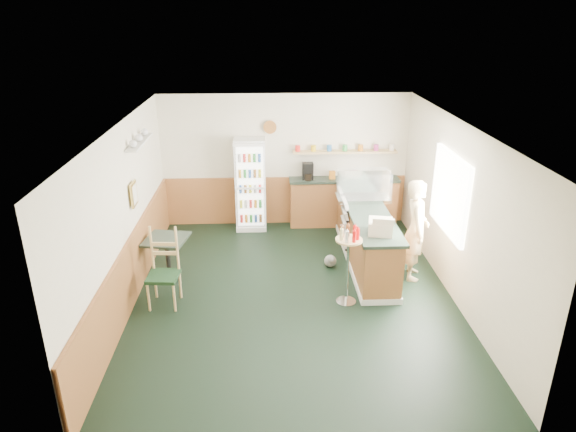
{
  "coord_description": "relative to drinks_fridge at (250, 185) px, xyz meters",
  "views": [
    {
      "loc": [
        -0.39,
        -7.11,
        4.22
      ],
      "look_at": [
        -0.05,
        0.6,
        1.1
      ],
      "focal_mm": 32.0,
      "sensor_mm": 36.0,
      "label": 1
    }
  ],
  "objects": [
    {
      "name": "room_envelope",
      "position": [
        0.48,
        -2.01,
        0.59
      ],
      "size": [
        5.04,
        6.02,
        2.72
      ],
      "color": "beige",
      "rests_on": "ground"
    },
    {
      "name": "display_case",
      "position": [
        2.06,
        -1.2,
        0.35
      ],
      "size": [
        0.95,
        0.5,
        0.54
      ],
      "color": "silver",
      "rests_on": "service_counter"
    },
    {
      "name": "shopkeeper",
      "position": [
        2.76,
        -2.24,
        -0.07
      ],
      "size": [
        0.51,
        0.64,
        1.71
      ],
      "primitive_type": "imported",
      "rotation": [
        0.0,
        0.0,
        1.38
      ],
      "color": "tan",
      "rests_on": "ground"
    },
    {
      "name": "cash_register",
      "position": [
        2.06,
        -2.69,
        0.19
      ],
      "size": [
        0.43,
        0.45,
        0.21
      ],
      "primitive_type": "cube",
      "rotation": [
        0.0,
        0.0,
        -0.21
      ],
      "color": "beige",
      "rests_on": "service_counter"
    },
    {
      "name": "back_counter",
      "position": [
        1.9,
        0.06,
        -0.38
      ],
      "size": [
        2.24,
        0.42,
        1.69
      ],
      "color": "#A36134",
      "rests_on": "ground"
    },
    {
      "name": "newspaper_rack",
      "position": [
        1.7,
        -1.49,
        -0.26
      ],
      "size": [
        0.09,
        0.44,
        0.89
      ],
      "color": "black",
      "rests_on": "ground"
    },
    {
      "name": "cafe_table",
      "position": [
        -1.34,
        -2.11,
        -0.42
      ],
      "size": [
        0.77,
        0.77,
        0.73
      ],
      "rotation": [
        0.0,
        0.0,
        -0.18
      ],
      "color": "black",
      "rests_on": "ground"
    },
    {
      "name": "drinks_fridge",
      "position": [
        0.0,
        0.0,
        0.0
      ],
      "size": [
        0.61,
        0.53,
        1.86
      ],
      "color": "white",
      "rests_on": "ground"
    },
    {
      "name": "condiment_stand",
      "position": [
        1.52,
        -3.02,
        -0.1
      ],
      "size": [
        0.4,
        0.4,
        1.25
      ],
      "rotation": [
        0.0,
        0.0,
        -0.21
      ],
      "color": "silver",
      "rests_on": "ground"
    },
    {
      "name": "cafe_chair",
      "position": [
        -1.26,
        -2.86,
        -0.3
      ],
      "size": [
        0.48,
        0.48,
        1.21
      ],
      "rotation": [
        0.0,
        0.0,
        -0.08
      ],
      "color": "black",
      "rests_on": "ground"
    },
    {
      "name": "service_counter",
      "position": [
        2.06,
        -1.67,
        -0.47
      ],
      "size": [
        0.68,
        3.01,
        1.01
      ],
      "color": "#A36134",
      "rests_on": "ground"
    },
    {
      "name": "dog_doorstop",
      "position": [
        1.42,
        -1.85,
        -0.81
      ],
      "size": [
        0.21,
        0.27,
        0.26
      ],
      "rotation": [
        0.0,
        0.0,
        0.08
      ],
      "color": "gray",
      "rests_on": "ground"
    },
    {
      "name": "ground",
      "position": [
        0.71,
        -2.74,
        -0.93
      ],
      "size": [
        6.0,
        6.0,
        0.0
      ],
      "primitive_type": "plane",
      "color": "black",
      "rests_on": "ground"
    }
  ]
}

